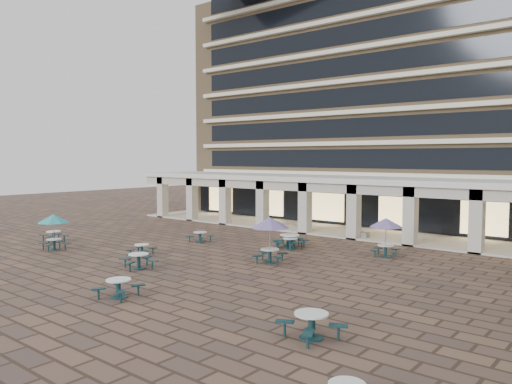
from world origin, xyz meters
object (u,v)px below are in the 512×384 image
picnic_table_2 (139,260)px  planter_right (359,232)px  picnic_table_0 (54,235)px  planter_left (302,225)px  picnic_table_1 (119,287)px

picnic_table_2 → planter_right: 16.94m
planter_right → picnic_table_0: bearing=-137.0°
planter_left → picnic_table_1: bearing=-77.6°
picnic_table_1 → planter_right: bearing=72.6°
picnic_table_0 → picnic_table_2: 11.67m
picnic_table_1 → planter_right: size_ratio=1.38×
picnic_table_2 → planter_left: 16.38m
planter_left → planter_right: size_ratio=1.00×
picnic_table_1 → planter_left: size_ratio=1.38×
picnic_table_2 → planter_right: bearing=99.7°
picnic_table_1 → picnic_table_2: (-3.83, 3.96, 0.01)m
picnic_table_0 → picnic_table_1: picnic_table_1 is taller
planter_right → planter_left: bearing=180.0°
picnic_table_0 → picnic_table_2: (11.57, -1.52, 0.04)m
planter_left → picnic_table_2: bearing=-87.7°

